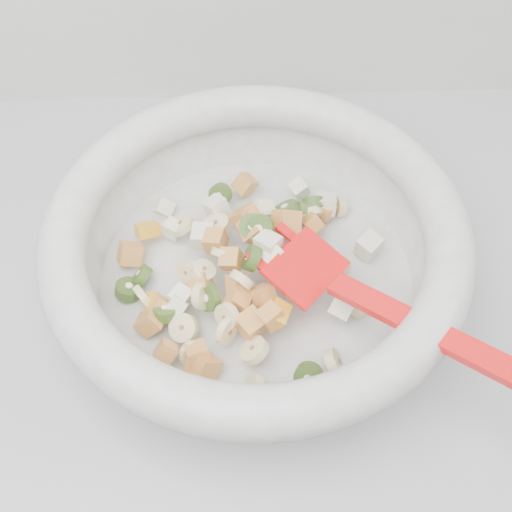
{
  "coord_description": "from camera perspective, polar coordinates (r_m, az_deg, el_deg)",
  "views": [
    {
      "loc": [
        -0.2,
        1.05,
        1.45
      ],
      "look_at": [
        -0.19,
        1.43,
        0.95
      ],
      "focal_mm": 45.0,
      "sensor_mm": 36.0,
      "label": 1
    }
  ],
  "objects": [
    {
      "name": "counter",
      "position": [
        1.09,
        10.42,
        -14.67
      ],
      "size": [
        2.0,
        0.6,
        0.9
      ],
      "primitive_type": "cube",
      "color": "#96959A",
      "rests_on": "ground"
    },
    {
      "name": "mixing_bowl",
      "position": [
        0.61,
        0.01,
        0.67
      ],
      "size": [
        0.43,
        0.41,
        0.12
      ],
      "color": "silver",
      "rests_on": "counter"
    }
  ]
}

